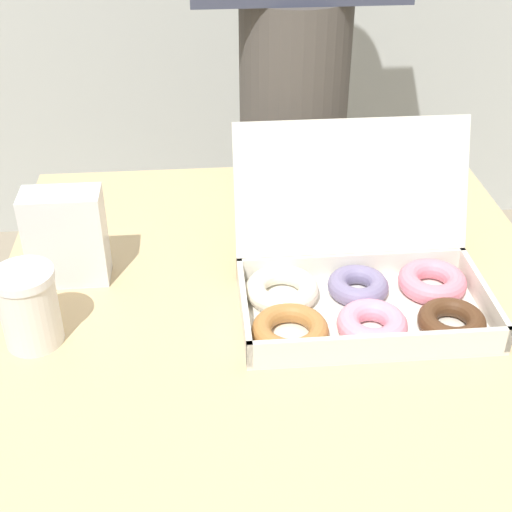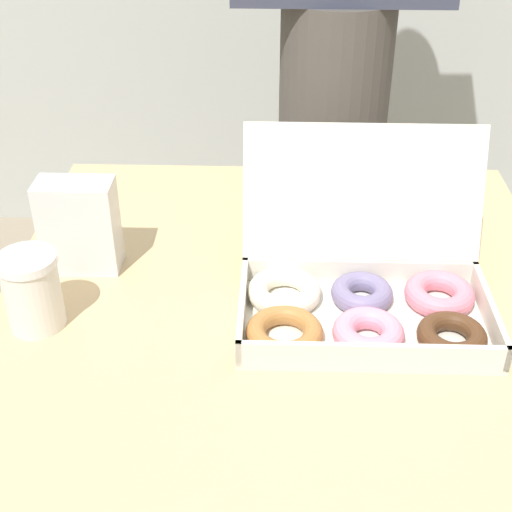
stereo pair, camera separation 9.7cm
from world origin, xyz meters
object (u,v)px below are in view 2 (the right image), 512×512
at_px(donut_box, 362,295).
at_px(person_customer, 339,11).
at_px(coffee_cup, 32,291).
at_px(napkin_holder, 79,226).

height_order(donut_box, person_customer, person_customer).
bearing_deg(coffee_cup, donut_box, 4.25).
relative_size(coffee_cup, person_customer, 0.06).
bearing_deg(napkin_holder, person_customer, 56.85).
height_order(coffee_cup, person_customer, person_customer).
distance_m(napkin_holder, person_customer, 0.80).
distance_m(coffee_cup, person_customer, 0.94).
xyz_separation_m(donut_box, napkin_holder, (-0.42, 0.11, 0.04)).
bearing_deg(person_customer, donut_box, -90.47).
xyz_separation_m(donut_box, person_customer, (0.01, 0.77, 0.20)).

